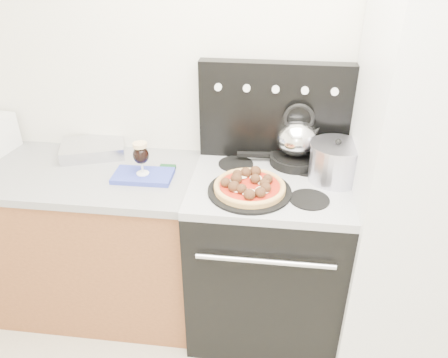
% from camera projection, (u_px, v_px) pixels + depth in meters
% --- Properties ---
extents(room_shell, '(3.52, 3.01, 2.52)m').
position_uv_depth(room_shell, '(236.00, 235.00, 1.18)').
color(room_shell, beige).
rests_on(room_shell, ground).
extents(base_cabinet, '(1.45, 0.60, 0.86)m').
position_uv_depth(base_cabinet, '(71.00, 241.00, 2.48)').
color(base_cabinet, brown).
rests_on(base_cabinet, ground).
extents(countertop, '(1.48, 0.63, 0.04)m').
position_uv_depth(countertop, '(56.00, 172.00, 2.26)').
color(countertop, gray).
rests_on(countertop, base_cabinet).
extents(stove_body, '(0.76, 0.65, 0.88)m').
position_uv_depth(stove_body, '(265.00, 258.00, 2.33)').
color(stove_body, black).
rests_on(stove_body, ground).
extents(cooktop, '(0.76, 0.65, 0.04)m').
position_uv_depth(cooktop, '(270.00, 184.00, 2.11)').
color(cooktop, '#ADADB2').
rests_on(cooktop, stove_body).
extents(backguard, '(0.76, 0.08, 0.50)m').
position_uv_depth(backguard, '(274.00, 111.00, 2.21)').
color(backguard, black).
rests_on(backguard, cooktop).
extents(fridge, '(0.64, 0.68, 1.90)m').
position_uv_depth(fridge, '(424.00, 187.00, 1.98)').
color(fridge, silver).
rests_on(fridge, ground).
extents(foil_sheet, '(0.39, 0.34, 0.07)m').
position_uv_depth(foil_sheet, '(93.00, 149.00, 2.38)').
color(foil_sheet, white).
rests_on(foil_sheet, countertop).
extents(oven_mitt, '(0.29, 0.17, 0.02)m').
position_uv_depth(oven_mitt, '(143.00, 176.00, 2.15)').
color(oven_mitt, '#3240B0').
rests_on(oven_mitt, countertop).
extents(beer_glass, '(0.10, 0.10, 0.17)m').
position_uv_depth(beer_glass, '(141.00, 158.00, 2.11)').
color(beer_glass, black).
rests_on(beer_glass, oven_mitt).
extents(pizza_pan, '(0.50, 0.50, 0.01)m').
position_uv_depth(pizza_pan, '(250.00, 191.00, 2.00)').
color(pizza_pan, black).
rests_on(pizza_pan, cooktop).
extents(pizza, '(0.34, 0.34, 0.05)m').
position_uv_depth(pizza, '(250.00, 185.00, 1.99)').
color(pizza, '#E48C48').
rests_on(pizza, pizza_pan).
extents(skillet, '(0.28, 0.28, 0.05)m').
position_uv_depth(skillet, '(295.00, 159.00, 2.24)').
color(skillet, black).
rests_on(skillet, cooktop).
extents(tea_kettle, '(0.24, 0.24, 0.23)m').
position_uv_depth(tea_kettle, '(297.00, 135.00, 2.17)').
color(tea_kettle, '#AFAEC5').
rests_on(tea_kettle, skillet).
extents(stock_pot, '(0.27, 0.27, 0.18)m').
position_uv_depth(stock_pot, '(335.00, 163.00, 2.07)').
color(stock_pot, silver).
rests_on(stock_pot, cooktop).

